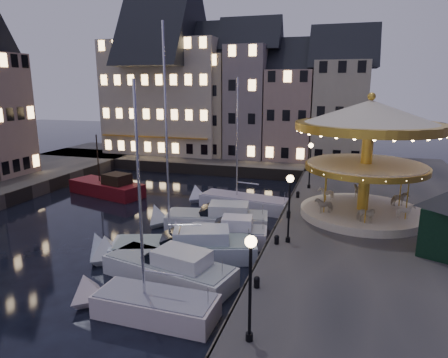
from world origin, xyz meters
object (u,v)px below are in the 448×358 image
(streetlamp_c, at_px, (310,159))
(motorboat_b, at_px, (163,268))
(bollard_c, at_px, (289,214))
(bollard_b, at_px, (277,239))
(streetlamp_b, at_px, (289,199))
(motorboat_a, at_px, (145,305))
(motorboat_f, at_px, (239,202))
(motorboat_e, at_px, (212,220))
(carousel, at_px, (369,137))
(red_fishing_boat, at_px, (108,188))
(motorboat_d, at_px, (222,235))
(motorboat_c, at_px, (178,248))
(streetlamp_a, at_px, (250,274))
(bollard_a, at_px, (257,281))
(bollard_d, at_px, (298,194))

(streetlamp_c, xyz_separation_m, motorboat_b, (-6.32, -17.71, -3.37))
(bollard_c, bearing_deg, bollard_b, -90.00)
(streetlamp_b, height_order, bollard_b, streetlamp_b)
(bollard_c, distance_m, motorboat_a, 13.29)
(streetlamp_c, height_order, motorboat_f, motorboat_f)
(streetlamp_c, xyz_separation_m, motorboat_e, (-6.35, -9.19, -3.37))
(motorboat_b, xyz_separation_m, carousel, (10.77, 10.64, 6.45))
(red_fishing_boat, bearing_deg, bollard_c, -16.66)
(motorboat_e, height_order, carousel, carousel)
(streetlamp_b, distance_m, motorboat_f, 11.77)
(bollard_c, bearing_deg, red_fishing_boat, 163.34)
(motorboat_d, bearing_deg, motorboat_e, 121.05)
(streetlamp_b, height_order, bollard_c, streetlamp_b)
(bollard_b, bearing_deg, streetlamp_b, 39.81)
(bollard_b, relative_size, motorboat_d, 0.09)
(streetlamp_c, xyz_separation_m, bollard_b, (-0.60, -14.00, -2.41))
(bollard_b, relative_size, motorboat_c, 0.04)
(streetlamp_a, relative_size, red_fishing_boat, 0.50)
(red_fishing_boat, bearing_deg, motorboat_f, -1.31)
(streetlamp_b, height_order, streetlamp_c, same)
(bollard_a, xyz_separation_m, motorboat_e, (-5.75, 10.31, -0.96))
(motorboat_a, height_order, motorboat_c, motorboat_c)
(streetlamp_a, distance_m, bollard_b, 9.82)
(bollard_c, relative_size, motorboat_d, 0.09)
(streetlamp_b, bearing_deg, motorboat_c, -167.12)
(red_fishing_boat, bearing_deg, motorboat_a, -52.87)
(streetlamp_c, distance_m, motorboat_b, 19.11)
(streetlamp_c, bearing_deg, bollard_a, -91.76)
(streetlamp_c, bearing_deg, motorboat_b, -109.64)
(motorboat_e, distance_m, carousel, 12.76)
(motorboat_c, distance_m, carousel, 15.02)
(streetlamp_c, bearing_deg, streetlamp_b, -90.00)
(bollard_c, distance_m, bollard_d, 5.50)
(red_fishing_boat, bearing_deg, streetlamp_b, -27.76)
(motorboat_a, xyz_separation_m, motorboat_b, (-0.77, 3.57, 0.11))
(bollard_a, bearing_deg, motorboat_f, 107.84)
(bollard_d, bearing_deg, bollard_b, -90.00)
(bollard_a, bearing_deg, carousel, 67.88)
(motorboat_d, bearing_deg, bollard_c, 35.56)
(streetlamp_a, height_order, motorboat_a, motorboat_a)
(motorboat_b, bearing_deg, motorboat_c, 95.43)
(bollard_b, height_order, motorboat_b, motorboat_b)
(streetlamp_a, height_order, motorboat_f, motorboat_f)
(bollard_a, distance_m, motorboat_e, 11.84)
(motorboat_d, relative_size, motorboat_e, 0.73)
(motorboat_b, distance_m, motorboat_c, 2.72)
(streetlamp_b, height_order, bollard_a, streetlamp_b)
(motorboat_c, relative_size, red_fishing_boat, 1.59)
(motorboat_c, bearing_deg, carousel, 35.70)
(streetlamp_a, relative_size, carousel, 0.41)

